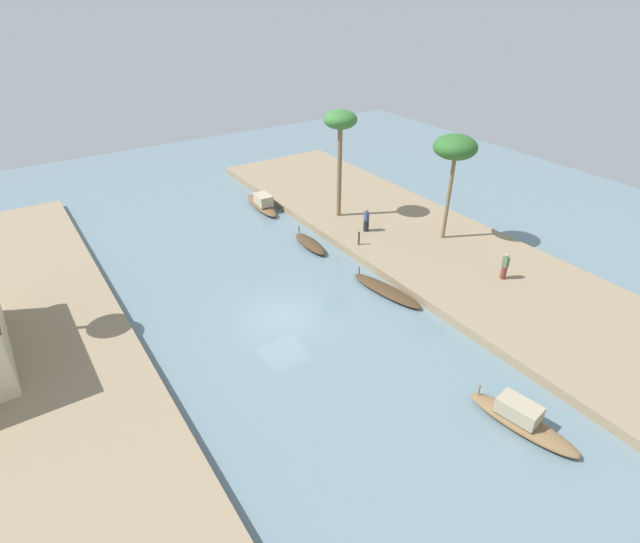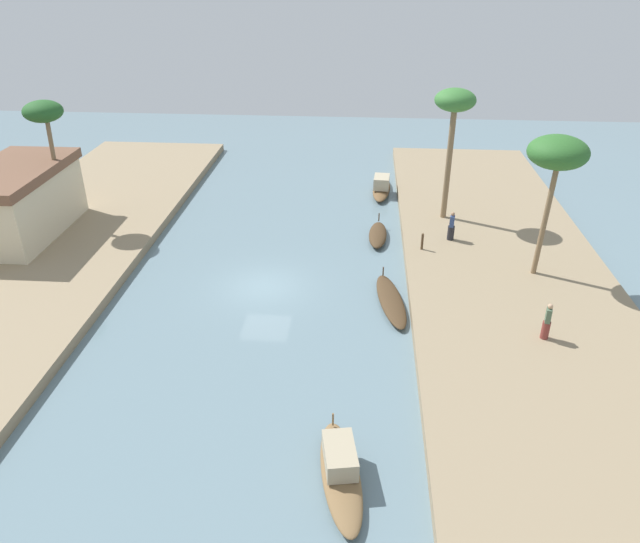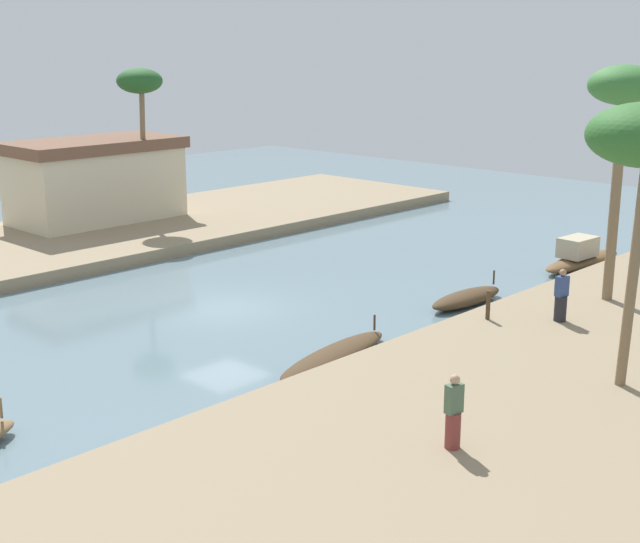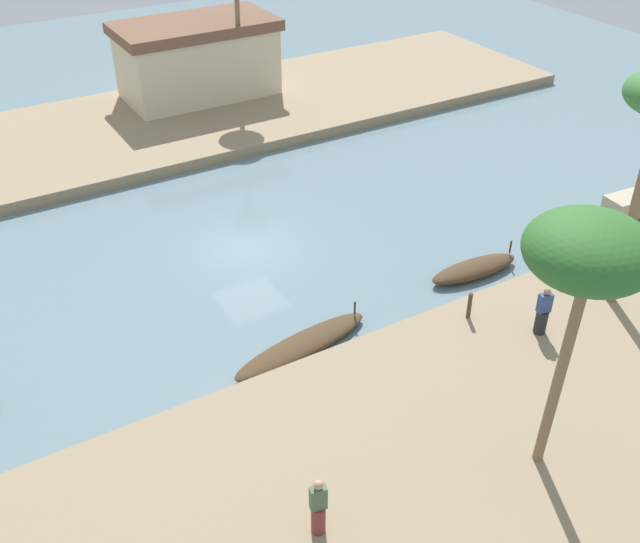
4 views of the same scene
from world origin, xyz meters
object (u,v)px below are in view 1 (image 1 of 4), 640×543
object	(u,v)px
person_by_mooring	(505,268)
mooring_post	(359,238)
palm_tree_left_near	(455,149)
sampan_with_red_awning	(310,244)
person_on_near_bank	(366,222)
sampan_open_hull	(521,419)
sampan_near_left_bank	(262,204)
sampan_midstream	(386,290)
palm_tree_left_far	(340,125)

from	to	relation	value
person_by_mooring	mooring_post	world-z (taller)	person_by_mooring
palm_tree_left_near	sampan_with_red_awning	bearing A→B (deg)	59.81
person_on_near_bank	palm_tree_left_near	bearing A→B (deg)	-119.82
sampan_open_hull	palm_tree_left_near	size ratio (longest dim) A/B	0.69
sampan_with_red_awning	palm_tree_left_near	bearing A→B (deg)	-117.81
person_on_near_bank	person_by_mooring	bearing A→B (deg)	-149.48
sampan_near_left_bank	mooring_post	distance (m)	10.40
sampan_near_left_bank	person_by_mooring	distance (m)	19.78
sampan_midstream	palm_tree_left_near	distance (m)	10.45
palm_tree_left_near	palm_tree_left_far	size ratio (longest dim) A/B	0.91
sampan_open_hull	person_on_near_bank	world-z (taller)	person_on_near_bank
sampan_open_hull	palm_tree_left_far	distance (m)	23.01
sampan_near_left_bank	mooring_post	xyz separation A→B (m)	(-10.18, -2.09, 0.54)
sampan_with_red_awning	person_by_mooring	xyz separation A→B (m)	(-10.77, -7.05, 1.02)
palm_tree_left_far	person_on_near_bank	bearing A→B (deg)	-179.05
sampan_with_red_awning	palm_tree_left_near	distance (m)	11.47
person_by_mooring	person_on_near_bank	bearing A→B (deg)	28.84
sampan_midstream	mooring_post	bearing A→B (deg)	-28.68
mooring_post	person_by_mooring	bearing A→B (deg)	-151.14
sampan_with_red_awning	sampan_near_left_bank	world-z (taller)	sampan_near_left_bank
sampan_open_hull	mooring_post	distance (m)	16.86
sampan_with_red_awning	sampan_near_left_bank	xyz separation A→B (m)	(7.82, -0.33, 0.21)
person_by_mooring	mooring_post	distance (m)	9.61
sampan_near_left_bank	palm_tree_left_far	world-z (taller)	palm_tree_left_far
palm_tree_left_near	sampan_near_left_bank	bearing A→B (deg)	31.83
person_on_near_bank	sampan_near_left_bank	bearing A→B (deg)	38.01
person_by_mooring	palm_tree_left_near	bearing A→B (deg)	2.69
sampan_near_left_bank	person_by_mooring	xyz separation A→B (m)	(-18.59, -6.73, 0.81)
mooring_post	sampan_midstream	bearing A→B (deg)	160.49
person_by_mooring	palm_tree_left_far	world-z (taller)	palm_tree_left_far
sampan_midstream	person_on_near_bank	size ratio (longest dim) A/B	3.08
sampan_midstream	sampan_near_left_bank	size ratio (longest dim) A/B	1.01
sampan_near_left_bank	person_by_mooring	bearing A→B (deg)	-156.05
person_on_near_bank	person_by_mooring	xyz separation A→B (m)	(-9.86, -2.88, 0.03)
sampan_open_hull	person_by_mooring	size ratio (longest dim) A/B	2.94
person_on_near_bank	mooring_post	bearing A→B (deg)	143.87
mooring_post	palm_tree_left_near	distance (m)	8.49
sampan_open_hull	palm_tree_left_near	world-z (taller)	palm_tree_left_near
sampan_open_hull	mooring_post	xyz separation A→B (m)	(16.41, -3.81, 0.59)
mooring_post	palm_tree_left_far	distance (m)	8.19
sampan_open_hull	person_on_near_bank	size ratio (longest dim) A/B	2.95
person_by_mooring	sampan_with_red_awning	bearing A→B (deg)	45.77
mooring_post	palm_tree_left_near	world-z (taller)	palm_tree_left_near
sampan_midstream	mooring_post	distance (m)	5.59
sampan_midstream	sampan_near_left_bank	distance (m)	15.40
person_on_near_bank	palm_tree_left_far	xyz separation A→B (m)	(3.36, 0.06, 6.16)
sampan_near_left_bank	sampan_open_hull	size ratio (longest dim) A/B	1.03
sampan_midstream	palm_tree_left_near	xyz separation A→B (m)	(2.86, -7.53, 6.65)
sampan_open_hull	mooring_post	world-z (taller)	mooring_post
sampan_near_left_bank	palm_tree_left_near	size ratio (longest dim) A/B	0.72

